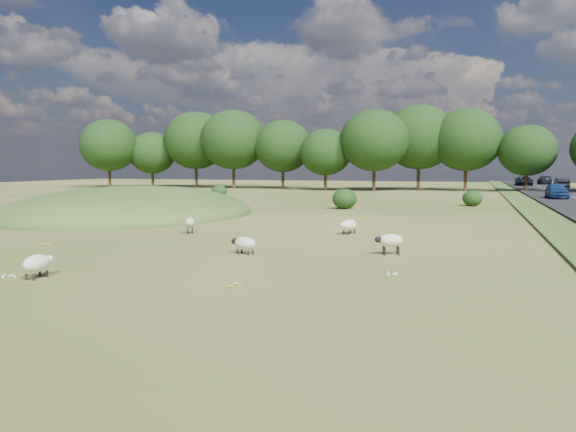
{
  "coord_description": "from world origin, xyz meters",
  "views": [
    {
      "loc": [
        10.31,
        -21.33,
        3.41
      ],
      "look_at": [
        2.0,
        4.0,
        1.0
      ],
      "focal_mm": 35.0,
      "sensor_mm": 36.0,
      "label": 1
    }
  ],
  "objects_px": {
    "car_1": "(545,180)",
    "sheep_0": "(244,243)",
    "sheep_3": "(190,222)",
    "car_2": "(561,183)",
    "sheep_1": "(37,263)",
    "car_4": "(524,181)",
    "sheep_4": "(349,225)",
    "car_5": "(557,190)",
    "sheep_5": "(390,240)"
  },
  "relations": [
    {
      "from": "car_1",
      "to": "sheep_0",
      "type": "bearing_deg",
      "value": 76.62
    },
    {
      "from": "sheep_3",
      "to": "car_2",
      "type": "relative_size",
      "value": 0.25
    },
    {
      "from": "sheep_1",
      "to": "car_2",
      "type": "relative_size",
      "value": 0.28
    },
    {
      "from": "car_4",
      "to": "sheep_4",
      "type": "bearing_deg",
      "value": -101.16
    },
    {
      "from": "sheep_0",
      "to": "car_1",
      "type": "relative_size",
      "value": 0.25
    },
    {
      "from": "sheep_3",
      "to": "car_4",
      "type": "distance_m",
      "value": 73.86
    },
    {
      "from": "sheep_1",
      "to": "car_4",
      "type": "relative_size",
      "value": 0.24
    },
    {
      "from": "car_1",
      "to": "car_5",
      "type": "xyz_separation_m",
      "value": [
        -3.8,
        -43.7,
        0.07
      ]
    },
    {
      "from": "sheep_5",
      "to": "car_2",
      "type": "bearing_deg",
      "value": -126.95
    },
    {
      "from": "sheep_0",
      "to": "sheep_4",
      "type": "xyz_separation_m",
      "value": [
        2.5,
        7.44,
        0.04
      ]
    },
    {
      "from": "sheep_3",
      "to": "car_5",
      "type": "bearing_deg",
      "value": -60.11
    },
    {
      "from": "sheep_4",
      "to": "car_4",
      "type": "relative_size",
      "value": 0.25
    },
    {
      "from": "sheep_3",
      "to": "car_1",
      "type": "distance_m",
      "value": 82.01
    },
    {
      "from": "sheep_4",
      "to": "sheep_5",
      "type": "bearing_deg",
      "value": 45.76
    },
    {
      "from": "sheep_3",
      "to": "car_5",
      "type": "height_order",
      "value": "car_5"
    },
    {
      "from": "car_1",
      "to": "car_4",
      "type": "height_order",
      "value": "car_4"
    },
    {
      "from": "sheep_5",
      "to": "car_1",
      "type": "relative_size",
      "value": 0.24
    },
    {
      "from": "sheep_1",
      "to": "sheep_5",
      "type": "distance_m",
      "value": 12.31
    },
    {
      "from": "sheep_0",
      "to": "car_5",
      "type": "relative_size",
      "value": 0.27
    },
    {
      "from": "sheep_5",
      "to": "car_4",
      "type": "height_order",
      "value": "car_4"
    },
    {
      "from": "sheep_1",
      "to": "car_1",
      "type": "relative_size",
      "value": 0.26
    },
    {
      "from": "sheep_4",
      "to": "sheep_1",
      "type": "bearing_deg",
      "value": -6.29
    },
    {
      "from": "sheep_3",
      "to": "sheep_5",
      "type": "distance_m",
      "value": 11.15
    },
    {
      "from": "sheep_3",
      "to": "sheep_0",
      "type": "bearing_deg",
      "value": -164.2
    },
    {
      "from": "car_5",
      "to": "sheep_1",
      "type": "bearing_deg",
      "value": -113.79
    },
    {
      "from": "sheep_4",
      "to": "car_1",
      "type": "xyz_separation_m",
      "value": [
        17.34,
        75.95,
        0.49
      ]
    },
    {
      "from": "sheep_4",
      "to": "car_4",
      "type": "distance_m",
      "value": 69.92
    },
    {
      "from": "sheep_3",
      "to": "sheep_4",
      "type": "xyz_separation_m",
      "value": [
        7.66,
        2.15,
        -0.09
      ]
    },
    {
      "from": "car_2",
      "to": "sheep_5",
      "type": "bearing_deg",
      "value": 77.05
    },
    {
      "from": "sheep_0",
      "to": "car_4",
      "type": "relative_size",
      "value": 0.23
    },
    {
      "from": "sheep_3",
      "to": "car_5",
      "type": "distance_m",
      "value": 40.42
    },
    {
      "from": "car_4",
      "to": "car_1",
      "type": "bearing_deg",
      "value": 62.68
    },
    {
      "from": "car_2",
      "to": "sheep_4",
      "type": "bearing_deg",
      "value": 73.11
    },
    {
      "from": "sheep_0",
      "to": "car_2",
      "type": "height_order",
      "value": "car_2"
    },
    {
      "from": "car_1",
      "to": "car_4",
      "type": "distance_m",
      "value": 8.28
    },
    {
      "from": "car_1",
      "to": "sheep_4",
      "type": "bearing_deg",
      "value": 77.14
    },
    {
      "from": "sheep_4",
      "to": "sheep_0",
      "type": "bearing_deg",
      "value": 1.28
    },
    {
      "from": "car_4",
      "to": "sheep_0",
      "type": "bearing_deg",
      "value": -101.91
    },
    {
      "from": "car_2",
      "to": "car_4",
      "type": "bearing_deg",
      "value": -71.68
    },
    {
      "from": "sheep_0",
      "to": "car_2",
      "type": "distance_m",
      "value": 67.54
    },
    {
      "from": "sheep_4",
      "to": "car_5",
      "type": "xyz_separation_m",
      "value": [
        13.54,
        32.26,
        0.55
      ]
    },
    {
      "from": "car_4",
      "to": "car_5",
      "type": "relative_size",
      "value": 1.17
    },
    {
      "from": "sheep_0",
      "to": "car_2",
      "type": "bearing_deg",
      "value": -87.5
    },
    {
      "from": "car_2",
      "to": "car_5",
      "type": "relative_size",
      "value": 0.99
    },
    {
      "from": "sheep_0",
      "to": "car_1",
      "type": "distance_m",
      "value": 85.72
    },
    {
      "from": "sheep_5",
      "to": "car_1",
      "type": "xyz_separation_m",
      "value": [
        14.49,
        81.82,
        0.39
      ]
    },
    {
      "from": "sheep_1",
      "to": "car_1",
      "type": "xyz_separation_m",
      "value": [
        24.04,
        89.59,
        0.5
      ]
    },
    {
      "from": "sheep_1",
      "to": "car_5",
      "type": "relative_size",
      "value": 0.28
    },
    {
      "from": "sheep_1",
      "to": "car_2",
      "type": "xyz_separation_m",
      "value": [
        24.04,
        70.76,
        0.53
      ]
    },
    {
      "from": "sheep_5",
      "to": "car_5",
      "type": "xyz_separation_m",
      "value": [
        10.69,
        38.13,
        0.46
      ]
    }
  ]
}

